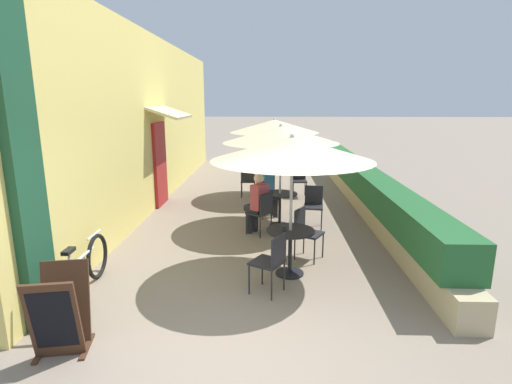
% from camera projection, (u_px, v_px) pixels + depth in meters
% --- Properties ---
extents(ground_plane, '(120.00, 120.00, 0.00)m').
position_uv_depth(ground_plane, '(232.00, 355.00, 4.26)').
color(ground_plane, gray).
extents(cafe_facade_wall, '(0.98, 13.84, 4.20)m').
position_uv_depth(cafe_facade_wall, '(158.00, 122.00, 10.47)').
color(cafe_facade_wall, '#E0CC6B').
rests_on(cafe_facade_wall, ground_plane).
extents(planter_hedge, '(0.60, 12.84, 1.01)m').
position_uv_depth(planter_hedge, '(357.00, 181.00, 10.69)').
color(planter_hedge, tan).
rests_on(planter_hedge, ground_plane).
extents(patio_table_near, '(0.74, 0.74, 0.72)m').
position_uv_depth(patio_table_near, '(290.00, 243.00, 6.12)').
color(patio_table_near, black).
rests_on(patio_table_near, ground_plane).
extents(patio_umbrella_near, '(2.40, 2.40, 2.18)m').
position_uv_depth(patio_umbrella_near, '(292.00, 149.00, 5.80)').
color(patio_umbrella_near, '#B7B7BC').
rests_on(patio_umbrella_near, ground_plane).
extents(cafe_chair_near_left, '(0.55, 0.55, 0.87)m').
position_uv_depth(cafe_chair_near_left, '(305.00, 229.00, 6.75)').
color(cafe_chair_near_left, '#232328').
rests_on(cafe_chair_near_left, ground_plane).
extents(cafe_chair_near_right, '(0.55, 0.55, 0.87)m').
position_uv_depth(cafe_chair_near_right, '(272.00, 259.00, 5.49)').
color(cafe_chair_near_right, '#232328').
rests_on(cafe_chair_near_right, ground_plane).
extents(coffee_cup_near, '(0.07, 0.07, 0.09)m').
position_uv_depth(coffee_cup_near, '(284.00, 229.00, 6.00)').
color(coffee_cup_near, '#232328').
rests_on(coffee_cup_near, patio_table_near).
extents(patio_table_mid, '(0.74, 0.74, 0.72)m').
position_uv_depth(patio_table_mid, '(280.00, 203.00, 8.51)').
color(patio_table_mid, black).
rests_on(patio_table_mid, ground_plane).
extents(patio_umbrella_mid, '(2.40, 2.40, 2.18)m').
position_uv_depth(patio_umbrella_mid, '(281.00, 134.00, 8.18)').
color(patio_umbrella_mid, '#B7B7BC').
rests_on(patio_umbrella_mid, ground_plane).
extents(cafe_chair_mid_left, '(0.45, 0.45, 0.87)m').
position_uv_depth(cafe_chair_mid_left, '(314.00, 203.00, 8.47)').
color(cafe_chair_mid_left, '#232328').
rests_on(cafe_chair_mid_left, ground_plane).
extents(cafe_chair_mid_right, '(0.52, 0.52, 0.87)m').
position_uv_depth(cafe_chair_mid_right, '(264.00, 195.00, 9.13)').
color(cafe_chair_mid_right, '#232328').
rests_on(cafe_chair_mid_right, ground_plane).
extents(seated_patron_mid_right, '(0.49, 0.45, 1.25)m').
position_uv_depth(seated_patron_mid_right, '(269.00, 188.00, 9.13)').
color(seated_patron_mid_right, '#23232D').
rests_on(seated_patron_mid_right, ground_plane).
extents(cafe_chair_mid_back, '(0.56, 0.56, 0.87)m').
position_uv_depth(cafe_chair_mid_back, '(262.00, 210.00, 7.92)').
color(cafe_chair_mid_back, '#232328').
rests_on(cafe_chair_mid_back, ground_plane).
extents(seated_patron_mid_back, '(0.51, 0.50, 1.25)m').
position_uv_depth(seated_patron_mid_back, '(257.00, 201.00, 7.95)').
color(seated_patron_mid_back, '#23232D').
rests_on(seated_patron_mid_back, ground_plane).
extents(patio_table_far, '(0.74, 0.74, 0.72)m').
position_uv_depth(patio_table_far, '(274.00, 179.00, 11.06)').
color(patio_table_far, black).
rests_on(patio_table_far, ground_plane).
extents(patio_umbrella_far, '(2.40, 2.40, 2.18)m').
position_uv_depth(patio_umbrella_far, '(274.00, 126.00, 10.73)').
color(patio_umbrella_far, '#B7B7BC').
rests_on(patio_umbrella_far, ground_plane).
extents(cafe_chair_far_left, '(0.41, 0.41, 0.87)m').
position_uv_depth(cafe_chair_far_left, '(248.00, 179.00, 10.99)').
color(cafe_chair_far_left, '#232328').
rests_on(cafe_chair_far_left, ground_plane).
extents(cafe_chair_far_right, '(0.41, 0.41, 0.87)m').
position_uv_depth(cafe_chair_far_right, '(299.00, 178.00, 11.12)').
color(cafe_chair_far_right, '#232328').
rests_on(cafe_chair_far_right, ground_plane).
extents(coffee_cup_far, '(0.07, 0.07, 0.09)m').
position_uv_depth(coffee_cup_far, '(271.00, 170.00, 11.02)').
color(coffee_cup_far, '#232328').
rests_on(coffee_cup_far, patio_table_far).
extents(bicycle_leaning, '(0.10, 1.75, 0.78)m').
position_uv_depth(bicycle_leaning, '(81.00, 270.00, 5.51)').
color(bicycle_leaning, black).
rests_on(bicycle_leaning, ground_plane).
extents(menu_board, '(0.61, 0.71, 0.92)m').
position_uv_depth(menu_board, '(60.00, 312.00, 4.25)').
color(menu_board, '#422819').
rests_on(menu_board, ground_plane).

